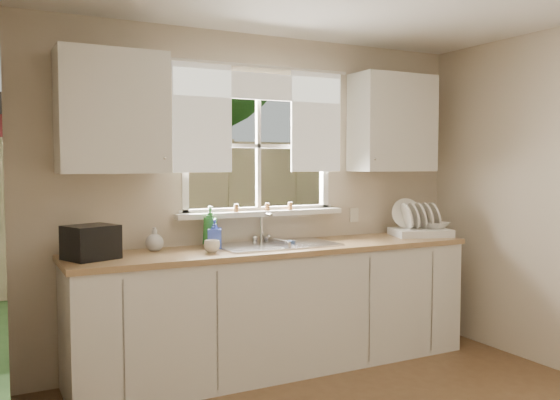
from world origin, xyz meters
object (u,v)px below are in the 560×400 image
dish_rack (420,227)px  soap_bottle_a (210,227)px  black_appliance (91,242)px  cup (212,246)px

dish_rack → soap_bottle_a: (-1.79, 0.18, 0.07)m
dish_rack → black_appliance: bearing=179.7°
dish_rack → black_appliance: (-2.65, 0.02, 0.03)m
dish_rack → cup: size_ratio=5.00×
soap_bottle_a → dish_rack: bearing=0.4°
dish_rack → soap_bottle_a: size_ratio=1.82×
cup → dish_rack: bearing=17.4°
cup → black_appliance: bearing=-172.1°
soap_bottle_a → black_appliance: soap_bottle_a is taller
dish_rack → soap_bottle_a: dish_rack is taller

